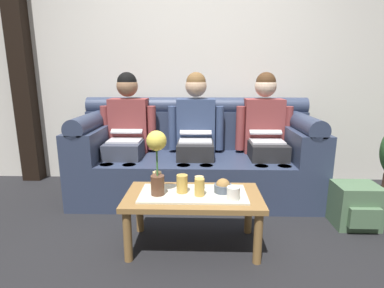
# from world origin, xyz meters

# --- Properties ---
(ground_plane) EXTENTS (14.00, 14.00, 0.00)m
(ground_plane) POSITION_xyz_m (0.00, 0.00, 0.00)
(ground_plane) COLOR black
(back_wall_patterned) EXTENTS (6.00, 0.12, 2.90)m
(back_wall_patterned) POSITION_xyz_m (0.00, 1.70, 1.45)
(back_wall_patterned) COLOR silver
(back_wall_patterned) RESTS_ON ground_plane
(timber_pillar) EXTENTS (0.20, 0.20, 2.90)m
(timber_pillar) POSITION_xyz_m (-1.90, 1.58, 1.45)
(timber_pillar) COLOR black
(timber_pillar) RESTS_ON ground_plane
(couch) EXTENTS (2.30, 0.88, 0.96)m
(couch) POSITION_xyz_m (0.00, 1.17, 0.37)
(couch) COLOR #2D3851
(couch) RESTS_ON ground_plane
(person_left) EXTENTS (0.56, 0.67, 1.22)m
(person_left) POSITION_xyz_m (-0.68, 1.17, 0.66)
(person_left) COLOR #383D4C
(person_left) RESTS_ON ground_plane
(person_middle) EXTENTS (0.56, 0.67, 1.22)m
(person_middle) POSITION_xyz_m (0.00, 1.17, 0.66)
(person_middle) COLOR #232326
(person_middle) RESTS_ON ground_plane
(person_right) EXTENTS (0.56, 0.67, 1.22)m
(person_right) POSITION_xyz_m (0.68, 1.17, 0.66)
(person_right) COLOR #232326
(person_right) RESTS_ON ground_plane
(coffee_table) EXTENTS (0.94, 0.48, 0.40)m
(coffee_table) POSITION_xyz_m (0.00, 0.20, 0.34)
(coffee_table) COLOR olive
(coffee_table) RESTS_ON ground_plane
(flower_vase) EXTENTS (0.13, 0.13, 0.44)m
(flower_vase) POSITION_xyz_m (-0.24, 0.16, 0.67)
(flower_vase) COLOR brown
(flower_vase) RESTS_ON coffee_table
(snack_bowl) EXTENTS (0.12, 0.12, 0.10)m
(snack_bowl) POSITION_xyz_m (0.21, 0.22, 0.44)
(snack_bowl) COLOR #4C5666
(snack_bowl) RESTS_ON coffee_table
(cup_near_left) EXTENTS (0.06, 0.06, 0.10)m
(cup_near_left) POSITION_xyz_m (0.04, 0.26, 0.45)
(cup_near_left) COLOR #DBB77A
(cup_near_left) RESTS_ON coffee_table
(cup_near_right) EXTENTS (0.08, 0.08, 0.09)m
(cup_near_right) POSITION_xyz_m (0.26, 0.09, 0.44)
(cup_near_right) COLOR white
(cup_near_right) RESTS_ON coffee_table
(cup_far_center) EXTENTS (0.08, 0.08, 0.12)m
(cup_far_center) POSITION_xyz_m (-0.08, 0.21, 0.46)
(cup_far_center) COLOR gold
(cup_far_center) RESTS_ON coffee_table
(cup_far_left) EXTENTS (0.07, 0.07, 0.12)m
(cup_far_left) POSITION_xyz_m (0.04, 0.16, 0.46)
(cup_far_left) COLOR gold
(cup_far_left) RESTS_ON coffee_table
(cup_far_right) EXTENTS (0.06, 0.06, 0.12)m
(cup_far_right) POSITION_xyz_m (-0.26, 0.28, 0.46)
(cup_far_right) COLOR #DBB77A
(cup_far_right) RESTS_ON coffee_table
(backpack_right) EXTENTS (0.33, 0.32, 0.35)m
(backpack_right) POSITION_xyz_m (1.29, 0.52, 0.17)
(backpack_right) COLOR #4C6B4C
(backpack_right) RESTS_ON ground_plane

